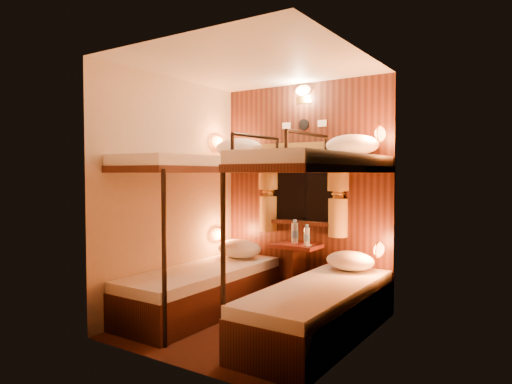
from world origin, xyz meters
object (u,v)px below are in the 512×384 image
Objects in this scene: bottle_left at (295,233)px; bottle_right at (307,237)px; bunk_left at (203,258)px; bunk_right at (319,273)px; table at (296,266)px.

bottle_right is (0.18, -0.07, -0.02)m from bottle_left.
bunk_left is 1.00× the size of bunk_right.
bunk_left and bunk_right have the same top height.
bottle_right is at bearing -21.30° from bottle_left.
table is (0.65, 0.78, -0.14)m from bunk_left.
table is at bearing 129.67° from bunk_right.
bunk_left is 1.04m from bottle_left.
bottle_left is at bearing 136.48° from table.
bottle_right is at bearing -14.25° from table.
table is 2.49× the size of bottle_left.
bunk_left is 2.90× the size of table.
bunk_left is at bearing -136.91° from bottle_right.
bottle_right is at bearing 123.94° from bunk_right.
bunk_left is 7.21× the size of bottle_left.
bunk_right is 0.92m from bottle_right.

